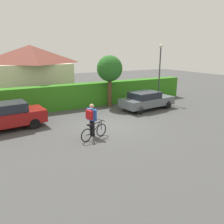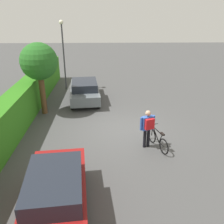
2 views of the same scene
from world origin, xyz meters
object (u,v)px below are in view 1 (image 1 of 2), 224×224
Objects in this scene: parked_car_far at (146,100)px; tree_kerbside at (110,69)px; bicycle at (94,132)px; person_rider at (91,117)px; street_lamp at (160,66)px; parked_car_near at (1,117)px.

tree_kerbside reaches higher than parked_car_far.
person_rider is at bearing 81.75° from bicycle.
bicycle is 0.76m from person_rider.
person_rider is 6.49m from tree_kerbside.
person_rider is 0.35× the size of street_lamp.
street_lamp is (7.90, 4.50, 1.96)m from person_rider.
parked_car_near reaches higher than bicycle.
parked_car_near is at bearing 137.96° from bicycle.
person_rider is (0.06, 0.43, 0.63)m from bicycle.
parked_car_near is 3.04× the size of bicycle.
parked_car_near is 1.02× the size of street_lamp.
person_rider is at bearing -37.80° from parked_car_near.
parked_car_near is at bearing -164.80° from tree_kerbside.
person_rider is (3.87, -3.00, 0.24)m from parked_car_near.
street_lamp is at bearing -7.41° from tree_kerbside.
parked_car_near is 5.14m from bicycle.
parked_car_near is at bearing 142.20° from person_rider.
parked_car_far reaches higher than bicycle.
street_lamp reaches higher than parked_car_far.
parked_car_far is 6.60m from bicycle.
parked_car_far is 2.55× the size of person_rider.
parked_car_far is at bearing 31.28° from bicycle.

